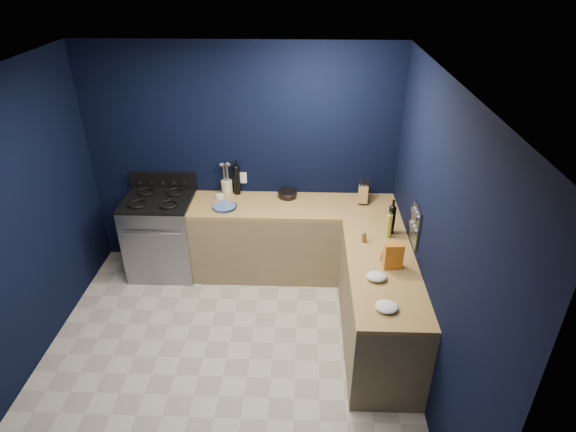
{
  "coord_description": "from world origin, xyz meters",
  "views": [
    {
      "loc": [
        0.7,
        -3.23,
        3.4
      ],
      "look_at": [
        0.55,
        1.0,
        1.0
      ],
      "focal_mm": 29.65,
      "sensor_mm": 36.0,
      "label": 1
    }
  ],
  "objects_px": {
    "crouton_bag": "(393,256)",
    "knife_block": "(363,194)",
    "plate_stack": "(224,207)",
    "utensil_crock": "(227,187)",
    "gas_range": "(163,236)"
  },
  "relations": [
    {
      "from": "plate_stack",
      "to": "knife_block",
      "type": "xyz_separation_m",
      "value": [
        1.53,
        0.21,
        0.08
      ]
    },
    {
      "from": "plate_stack",
      "to": "utensil_crock",
      "type": "bearing_deg",
      "value": 93.48
    },
    {
      "from": "plate_stack",
      "to": "utensil_crock",
      "type": "xyz_separation_m",
      "value": [
        -0.02,
        0.36,
        0.06
      ]
    },
    {
      "from": "plate_stack",
      "to": "crouton_bag",
      "type": "xyz_separation_m",
      "value": [
        1.67,
        -1.05,
        0.11
      ]
    },
    {
      "from": "utensil_crock",
      "to": "crouton_bag",
      "type": "height_order",
      "value": "crouton_bag"
    },
    {
      "from": "crouton_bag",
      "to": "knife_block",
      "type": "bearing_deg",
      "value": 90.95
    },
    {
      "from": "knife_block",
      "to": "plate_stack",
      "type": "bearing_deg",
      "value": -164.81
    },
    {
      "from": "plate_stack",
      "to": "crouton_bag",
      "type": "distance_m",
      "value": 1.98
    },
    {
      "from": "gas_range",
      "to": "utensil_crock",
      "type": "bearing_deg",
      "value": 19.88
    },
    {
      "from": "utensil_crock",
      "to": "knife_block",
      "type": "distance_m",
      "value": 1.56
    },
    {
      "from": "gas_range",
      "to": "utensil_crock",
      "type": "relative_size",
      "value": 5.73
    },
    {
      "from": "knife_block",
      "to": "crouton_bag",
      "type": "height_order",
      "value": "crouton_bag"
    },
    {
      "from": "utensil_crock",
      "to": "knife_block",
      "type": "bearing_deg",
      "value": -5.58
    },
    {
      "from": "utensil_crock",
      "to": "knife_block",
      "type": "height_order",
      "value": "knife_block"
    },
    {
      "from": "gas_range",
      "to": "crouton_bag",
      "type": "relative_size",
      "value": 3.76
    }
  ]
}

